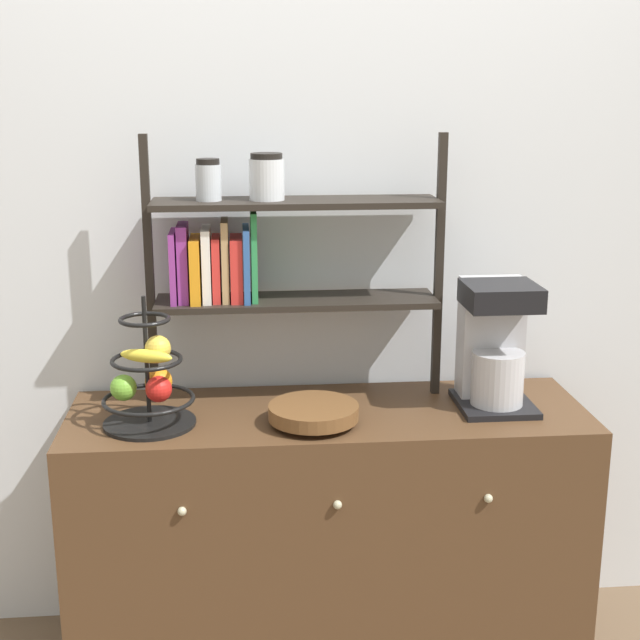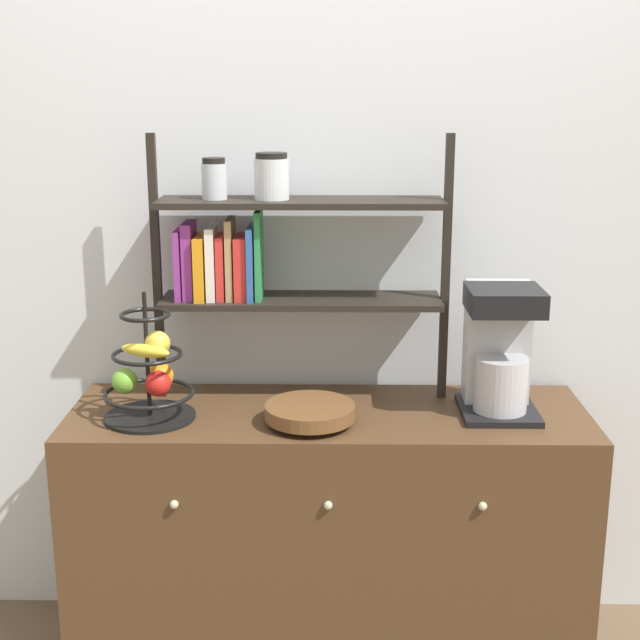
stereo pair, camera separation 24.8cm
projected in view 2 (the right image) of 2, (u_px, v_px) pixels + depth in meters
The scene contains 6 objects.
wall_back at pixel (329, 217), 2.69m from camera, with size 7.00×0.05×2.60m, color silver.
sideboard at pixel (328, 535), 2.65m from camera, with size 1.49×0.50×0.78m.
coffee_maker at pixel (500, 350), 2.51m from camera, with size 0.21×0.24×0.37m.
fruit_stand at pixel (149, 377), 2.47m from camera, with size 0.25×0.25×0.36m.
wooden_bowl at pixel (310, 413), 2.45m from camera, with size 0.25×0.25×0.06m.
shelf_hutch at pixel (261, 248), 2.56m from camera, with size 0.86×0.20×0.78m.
Camera 2 is at (0.01, -2.16, 1.69)m, focal length 50.00 mm.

